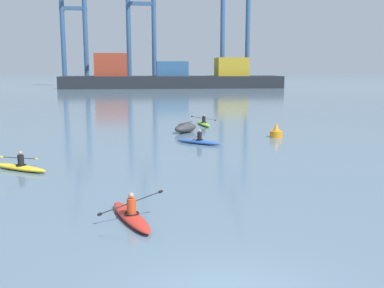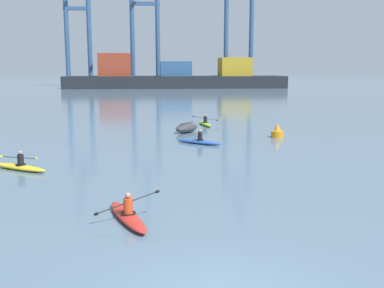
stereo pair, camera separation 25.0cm
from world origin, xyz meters
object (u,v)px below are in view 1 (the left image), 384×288
object	(u,v)px
gantry_crane_west	(73,23)
gantry_crane_west_mid	(141,19)
container_barge	(171,77)
channel_buoy	(276,132)
kayak_lime	(204,123)
kayak_blue	(198,141)
kayak_yellow	(20,167)
kayak_red	(131,215)
gantry_crane_east_mid	(236,11)
capsized_dinghy	(186,128)

from	to	relation	value
gantry_crane_west	gantry_crane_west_mid	size ratio (longest dim) A/B	0.99
container_barge	channel_buoy	bearing A→B (deg)	-87.59
kayak_lime	kayak_blue	world-z (taller)	kayak_blue
gantry_crane_west_mid	kayak_yellow	bearing A→B (deg)	-92.88
gantry_crane_west_mid	kayak_red	xyz separation A→B (m)	(0.63, -106.14, -17.06)
container_barge	kayak_lime	size ratio (longest dim) A/B	15.21
kayak_blue	kayak_yellow	size ratio (longest dim) A/B	0.95
container_barge	gantry_crane_west	distance (m)	29.83
kayak_lime	kayak_red	xyz separation A→B (m)	(-5.37, -24.09, 0.00)
gantry_crane_west_mid	kayak_lime	distance (m)	84.02
container_barge	gantry_crane_east_mid	bearing A→B (deg)	25.12
gantry_crane_west_mid	capsized_dinghy	world-z (taller)	gantry_crane_west_mid
capsized_dinghy	container_barge	bearing A→B (deg)	87.84
gantry_crane_west_mid	gantry_crane_east_mid	xyz separation A→B (m)	(24.22, -1.91, 2.06)
capsized_dinghy	kayak_red	distance (m)	20.26
capsized_dinghy	kayak_yellow	world-z (taller)	kayak_yellow
gantry_crane_east_mid	capsized_dinghy	bearing A→B (deg)	-103.42
capsized_dinghy	kayak_lime	xyz separation A→B (m)	(1.90, 4.14, -0.18)
container_barge	kayak_blue	world-z (taller)	container_barge
kayak_red	kayak_blue	size ratio (longest dim) A/B	1.13
kayak_blue	capsized_dinghy	bearing A→B (deg)	94.14
gantry_crane_west	kayak_yellow	xyz separation A→B (m)	(12.24, -99.31, -15.98)
gantry_crane_west	gantry_crane_west_mid	bearing A→B (deg)	-3.43
kayak_lime	kayak_yellow	size ratio (longest dim) A/B	1.09
container_barge	gantry_crane_west	size ratio (longest dim) A/B	1.56
gantry_crane_west	channel_buoy	size ratio (longest dim) A/B	33.54
channel_buoy	kayak_blue	size ratio (longest dim) A/B	0.33
kayak_blue	channel_buoy	bearing A→B (deg)	21.26
gantry_crane_east_mid	kayak_yellow	distance (m)	102.49
kayak_lime	kayak_yellow	distance (m)	19.59
channel_buoy	kayak_red	bearing A→B (deg)	-119.81
container_barge	gantry_crane_west	world-z (taller)	gantry_crane_west
gantry_crane_east_mid	capsized_dinghy	size ratio (longest dim) A/B	13.82
gantry_crane_west_mid	kayak_blue	distance (m)	93.19
capsized_dinghy	kayak_blue	distance (m)	5.33
gantry_crane_west_mid	kayak_red	distance (m)	107.51
gantry_crane_east_mid	kayak_blue	xyz separation A→B (m)	(-19.73, -89.59, -19.12)
gantry_crane_west	gantry_crane_west_mid	xyz separation A→B (m)	(17.19, -1.03, 1.08)
gantry_crane_west	kayak_lime	distance (m)	87.72
gantry_crane_west	kayak_blue	distance (m)	96.37
kayak_red	channel_buoy	bearing A→B (deg)	60.19
gantry_crane_west	gantry_crane_east_mid	xyz separation A→B (m)	(41.40, -2.94, 3.14)
channel_buoy	kayak_yellow	distance (m)	17.75
kayak_red	kayak_blue	xyz separation A→B (m)	(3.86, 14.64, 0.00)
kayak_yellow	kayak_blue	bearing A→B (deg)	35.69
kayak_blue	kayak_yellow	xyz separation A→B (m)	(-9.44, -6.78, 0.00)
gantry_crane_west	gantry_crane_west_mid	world-z (taller)	gantry_crane_west_mid
gantry_crane_west	kayak_blue	size ratio (longest dim) A/B	11.13
kayak_blue	container_barge	bearing A→B (deg)	88.25
gantry_crane_east_mid	kayak_red	size ratio (longest dim) A/B	11.18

